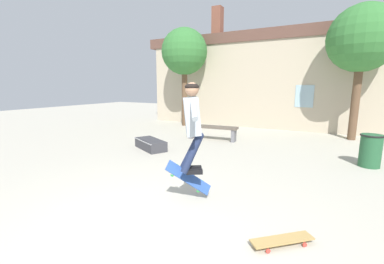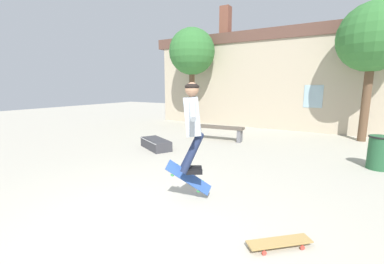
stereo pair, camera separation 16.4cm
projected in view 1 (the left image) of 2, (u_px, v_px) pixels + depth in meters
ground_plane at (147, 227)px, 3.48m from camera, size 40.00×40.00×0.00m
building_backdrop at (280, 77)px, 11.00m from camera, size 13.55×0.52×5.48m
tree_right at (362, 39)px, 8.53m from camera, size 2.22×2.22×4.56m
tree_left at (184, 52)px, 11.80m from camera, size 2.11×2.11×4.50m
park_bench at (212, 130)px, 9.04m from camera, size 1.82×0.54×0.50m
skate_ledge at (151, 144)px, 7.75m from camera, size 1.32×1.03×0.29m
trash_bin at (371, 150)px, 6.03m from camera, size 0.50×0.50×0.78m
skater at (192, 120)px, 3.97m from camera, size 0.73×1.07×1.42m
skateboard_flipping at (189, 178)px, 4.23m from camera, size 0.53×0.62×0.65m
skateboard_resting at (282, 240)px, 3.09m from camera, size 0.70×0.67×0.08m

